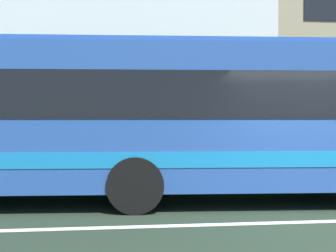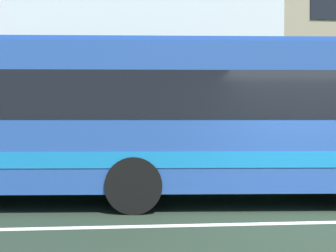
# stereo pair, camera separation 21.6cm
# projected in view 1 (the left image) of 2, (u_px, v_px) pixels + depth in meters

# --- Properties ---
(ground_plane) EXTENTS (160.00, 160.00, 0.00)m
(ground_plane) POSITION_uv_depth(u_px,v_px,m) (318.00, 222.00, 6.67)
(ground_plane) COLOR #212F22
(lane_centre_line) EXTENTS (60.00, 0.16, 0.01)m
(lane_centre_line) POSITION_uv_depth(u_px,v_px,m) (318.00, 222.00, 6.67)
(lane_centre_line) COLOR silver
(lane_centre_line) RESTS_ON ground_plane
(hedge_row_far) EXTENTS (23.30, 1.10, 1.08)m
(hedge_row_far) POSITION_uv_depth(u_px,v_px,m) (250.00, 156.00, 12.10)
(hedge_row_far) COLOR #205D28
(hedge_row_far) RESTS_ON ground_plane
(apartment_block_left) EXTENTS (23.00, 9.85, 12.97)m
(apartment_block_left) POSITION_uv_depth(u_px,v_px,m) (1.00, 14.00, 19.31)
(apartment_block_left) COLOR silver
(apartment_block_left) RESTS_ON ground_plane
(transit_bus) EXTENTS (12.08, 3.19, 3.13)m
(transit_bus) POSITION_uv_depth(u_px,v_px,m) (100.00, 115.00, 8.31)
(transit_bus) COLOR #274C9B
(transit_bus) RESTS_ON ground_plane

